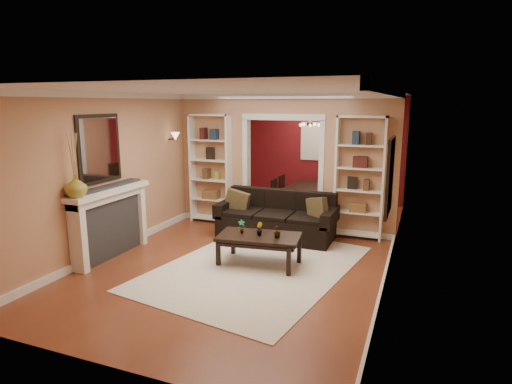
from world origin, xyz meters
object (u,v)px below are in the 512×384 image
at_px(coffee_table, 259,250).
at_px(dining_table, 308,198).
at_px(bookshelf_left, 211,169).
at_px(fireplace, 112,223).
at_px(sofa, 276,216).
at_px(bookshelf_right, 360,178).

relative_size(coffee_table, dining_table, 0.78).
relative_size(bookshelf_left, dining_table, 1.40).
bearing_deg(fireplace, bookshelf_left, 77.95).
bearing_deg(sofa, coffee_table, -82.11).
xyz_separation_m(sofa, bookshelf_right, (1.43, 0.58, 0.71)).
xyz_separation_m(coffee_table, bookshelf_left, (-1.86, 1.98, 0.91)).
bearing_deg(sofa, fireplace, -138.52).
distance_m(coffee_table, dining_table, 3.79).
relative_size(fireplace, dining_table, 1.03).
height_order(coffee_table, dining_table, dining_table).
bearing_deg(coffee_table, dining_table, 85.72).
bearing_deg(coffee_table, fireplace, -174.41).
height_order(bookshelf_right, fireplace, bookshelf_right).
bearing_deg(fireplace, sofa, 41.48).
relative_size(bookshelf_left, bookshelf_right, 1.00).
height_order(sofa, fireplace, fireplace).
distance_m(bookshelf_left, fireplace, 2.65).
xyz_separation_m(sofa, coffee_table, (0.19, -1.40, -0.19)).
height_order(bookshelf_left, dining_table, bookshelf_left).
bearing_deg(bookshelf_left, coffee_table, -46.81).
xyz_separation_m(sofa, fireplace, (-2.21, -1.95, 0.14)).
xyz_separation_m(bookshelf_right, dining_table, (-1.44, 1.80, -0.86)).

